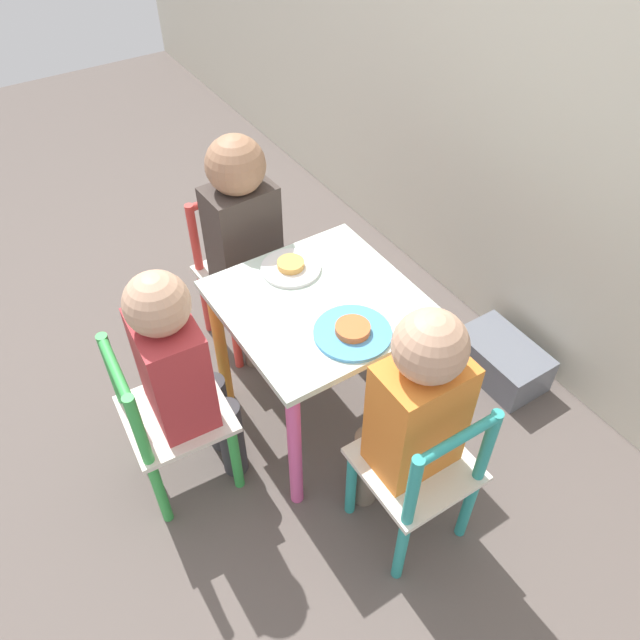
# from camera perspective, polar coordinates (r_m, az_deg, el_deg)

# --- Properties ---
(ground_plane) EXTENTS (6.00, 6.00, 0.00)m
(ground_plane) POSITION_cam_1_polar(r_m,az_deg,el_deg) (1.97, 0.00, -8.52)
(ground_plane) COLOR #5B514C
(kids_table) EXTENTS (0.49, 0.49, 0.48)m
(kids_table) POSITION_cam_1_polar(r_m,az_deg,el_deg) (1.68, 0.00, -0.44)
(kids_table) COLOR silver
(kids_table) RESTS_ON ground_plane
(chair_red) EXTENTS (0.27, 0.27, 0.52)m
(chair_red) POSITION_cam_1_polar(r_m,az_deg,el_deg) (2.06, -7.22, 4.14)
(chair_red) COLOR silver
(chair_red) RESTS_ON ground_plane
(chair_teal) EXTENTS (0.26, 0.26, 0.52)m
(chair_teal) POSITION_cam_1_polar(r_m,az_deg,el_deg) (1.57, 9.09, -13.88)
(chair_teal) COLOR silver
(chair_teal) RESTS_ON ground_plane
(chair_green) EXTENTS (0.28, 0.28, 0.52)m
(chair_green) POSITION_cam_1_polar(r_m,az_deg,el_deg) (1.68, -13.67, -8.98)
(chair_green) COLOR silver
(chair_green) RESTS_ON ground_plane
(child_left) EXTENTS (0.22, 0.21, 0.77)m
(child_left) POSITION_cam_1_polar(r_m,az_deg,el_deg) (1.89, -6.88, 8.01)
(child_left) COLOR #7A6B5B
(child_left) RESTS_ON ground_plane
(child_right) EXTENTS (0.21, 0.20, 0.75)m
(child_right) POSITION_cam_1_polar(r_m,az_deg,el_deg) (1.43, 8.41, -8.16)
(child_right) COLOR #7A6B5B
(child_right) RESTS_ON ground_plane
(child_front) EXTENTS (0.21, 0.21, 0.73)m
(child_front) POSITION_cam_1_polar(r_m,az_deg,el_deg) (1.56, -12.60, -4.33)
(child_front) COLOR #38383D
(child_front) RESTS_ON ground_plane
(plate_left) EXTENTS (0.16, 0.16, 0.03)m
(plate_left) POSITION_cam_1_polar(r_m,az_deg,el_deg) (1.71, -2.68, 4.86)
(plate_left) COLOR white
(plate_left) RESTS_ON kids_table
(plate_right) EXTENTS (0.19, 0.19, 0.03)m
(plate_right) POSITION_cam_1_polar(r_m,az_deg,el_deg) (1.52, 3.00, -1.09)
(plate_right) COLOR #4C9EE0
(plate_right) RESTS_ON kids_table
(storage_bin) EXTENTS (0.29, 0.18, 0.13)m
(storage_bin) POSITION_cam_1_polar(r_m,az_deg,el_deg) (2.11, 16.25, -3.53)
(storage_bin) COLOR slate
(storage_bin) RESTS_ON ground_plane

